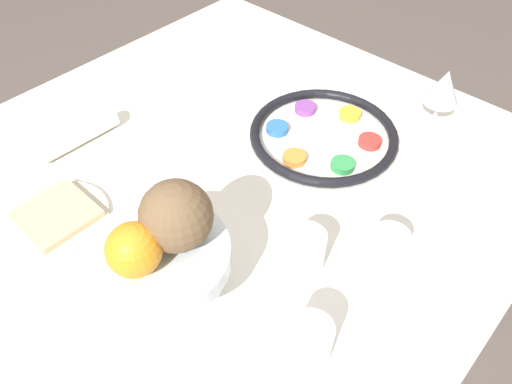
{
  "coord_description": "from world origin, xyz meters",
  "views": [
    {
      "loc": [
        0.48,
        0.51,
        1.41
      ],
      "look_at": [
        0.03,
        0.11,
        0.78
      ],
      "focal_mm": 35.0,
      "sensor_mm": 36.0,
      "label": 1
    }
  ],
  "objects_px": {
    "seder_plate": "(323,136)",
    "coconut": "(176,216)",
    "cup_near": "(387,251)",
    "wine_glass": "(444,89)",
    "napkin_roll": "(79,134)",
    "cup_far": "(310,342)",
    "bread_plate": "(58,217)",
    "fruit_stand": "(159,260)",
    "orange_fruit": "(134,250)",
    "cup_mid": "(306,251)"
  },
  "relations": [
    {
      "from": "orange_fruit",
      "to": "wine_glass",
      "type": "bearing_deg",
      "value": 172.24
    },
    {
      "from": "seder_plate",
      "to": "wine_glass",
      "type": "bearing_deg",
      "value": 144.36
    },
    {
      "from": "wine_glass",
      "to": "orange_fruit",
      "type": "relative_size",
      "value": 1.8
    },
    {
      "from": "coconut",
      "to": "cup_mid",
      "type": "height_order",
      "value": "coconut"
    },
    {
      "from": "bread_plate",
      "to": "fruit_stand",
      "type": "bearing_deg",
      "value": 96.19
    },
    {
      "from": "napkin_roll",
      "to": "cup_far",
      "type": "height_order",
      "value": "cup_far"
    },
    {
      "from": "fruit_stand",
      "to": "cup_near",
      "type": "distance_m",
      "value": 0.35
    },
    {
      "from": "orange_fruit",
      "to": "coconut",
      "type": "height_order",
      "value": "coconut"
    },
    {
      "from": "wine_glass",
      "to": "bread_plate",
      "type": "bearing_deg",
      "value": -27.69
    },
    {
      "from": "wine_glass",
      "to": "bread_plate",
      "type": "height_order",
      "value": "wine_glass"
    },
    {
      "from": "bread_plate",
      "to": "cup_near",
      "type": "xyz_separation_m",
      "value": [
        -0.3,
        0.48,
        0.03
      ]
    },
    {
      "from": "fruit_stand",
      "to": "napkin_roll",
      "type": "height_order",
      "value": "fruit_stand"
    },
    {
      "from": "seder_plate",
      "to": "wine_glass",
      "type": "height_order",
      "value": "wine_glass"
    },
    {
      "from": "orange_fruit",
      "to": "napkin_roll",
      "type": "distance_m",
      "value": 0.46
    },
    {
      "from": "bread_plate",
      "to": "cup_near",
      "type": "relative_size",
      "value": 2.29
    },
    {
      "from": "coconut",
      "to": "napkin_roll",
      "type": "xyz_separation_m",
      "value": [
        -0.09,
        -0.42,
        -0.15
      ]
    },
    {
      "from": "wine_glass",
      "to": "coconut",
      "type": "relative_size",
      "value": 1.33
    },
    {
      "from": "seder_plate",
      "to": "cup_far",
      "type": "relative_size",
      "value": 3.89
    },
    {
      "from": "coconut",
      "to": "cup_far",
      "type": "height_order",
      "value": "coconut"
    },
    {
      "from": "orange_fruit",
      "to": "cup_far",
      "type": "bearing_deg",
      "value": 115.27
    },
    {
      "from": "cup_near",
      "to": "wine_glass",
      "type": "bearing_deg",
      "value": -162.62
    },
    {
      "from": "napkin_roll",
      "to": "cup_near",
      "type": "bearing_deg",
      "value": 103.7
    },
    {
      "from": "seder_plate",
      "to": "cup_near",
      "type": "distance_m",
      "value": 0.32
    },
    {
      "from": "fruit_stand",
      "to": "bread_plate",
      "type": "distance_m",
      "value": 0.27
    },
    {
      "from": "seder_plate",
      "to": "napkin_roll",
      "type": "distance_m",
      "value": 0.5
    },
    {
      "from": "wine_glass",
      "to": "napkin_roll",
      "type": "bearing_deg",
      "value": -43.59
    },
    {
      "from": "napkin_roll",
      "to": "cup_mid",
      "type": "xyz_separation_m",
      "value": [
        -0.07,
        0.53,
        0.02
      ]
    },
    {
      "from": "orange_fruit",
      "to": "cup_near",
      "type": "bearing_deg",
      "value": 145.32
    },
    {
      "from": "wine_glass",
      "to": "cup_far",
      "type": "distance_m",
      "value": 0.6
    },
    {
      "from": "cup_near",
      "to": "coconut",
      "type": "bearing_deg",
      "value": -40.78
    },
    {
      "from": "seder_plate",
      "to": "coconut",
      "type": "distance_m",
      "value": 0.45
    },
    {
      "from": "coconut",
      "to": "napkin_roll",
      "type": "height_order",
      "value": "coconut"
    },
    {
      "from": "orange_fruit",
      "to": "cup_near",
      "type": "height_order",
      "value": "orange_fruit"
    },
    {
      "from": "fruit_stand",
      "to": "cup_far",
      "type": "bearing_deg",
      "value": 107.05
    },
    {
      "from": "coconut",
      "to": "bread_plate",
      "type": "height_order",
      "value": "coconut"
    },
    {
      "from": "orange_fruit",
      "to": "cup_near",
      "type": "xyz_separation_m",
      "value": [
        -0.31,
        0.21,
        -0.11
      ]
    },
    {
      "from": "wine_glass",
      "to": "orange_fruit",
      "type": "bearing_deg",
      "value": -7.76
    },
    {
      "from": "bread_plate",
      "to": "orange_fruit",
      "type": "bearing_deg",
      "value": 88.54
    },
    {
      "from": "seder_plate",
      "to": "wine_glass",
      "type": "relative_size",
      "value": 2.23
    },
    {
      "from": "orange_fruit",
      "to": "seder_plate",
      "type": "bearing_deg",
      "value": -174.47
    },
    {
      "from": "wine_glass",
      "to": "napkin_roll",
      "type": "relative_size",
      "value": 0.8
    },
    {
      "from": "cup_far",
      "to": "bread_plate",
      "type": "bearing_deg",
      "value": -78.69
    },
    {
      "from": "wine_glass",
      "to": "coconut",
      "type": "height_order",
      "value": "coconut"
    },
    {
      "from": "orange_fruit",
      "to": "napkin_roll",
      "type": "height_order",
      "value": "orange_fruit"
    },
    {
      "from": "coconut",
      "to": "bread_plate",
      "type": "bearing_deg",
      "value": -77.14
    },
    {
      "from": "cup_far",
      "to": "fruit_stand",
      "type": "bearing_deg",
      "value": -72.95
    },
    {
      "from": "wine_glass",
      "to": "fruit_stand",
      "type": "distance_m",
      "value": 0.66
    },
    {
      "from": "wine_glass",
      "to": "cup_far",
      "type": "relative_size",
      "value": 1.74
    },
    {
      "from": "bread_plate",
      "to": "cup_near",
      "type": "bearing_deg",
      "value": 122.26
    },
    {
      "from": "seder_plate",
      "to": "orange_fruit",
      "type": "height_order",
      "value": "orange_fruit"
    }
  ]
}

